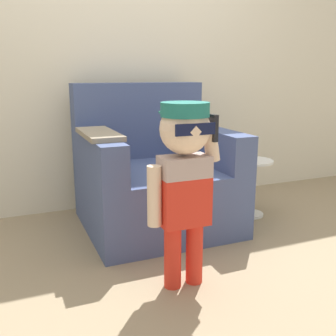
% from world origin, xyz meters
% --- Properties ---
extents(ground_plane, '(10.00, 10.00, 0.00)m').
position_xyz_m(ground_plane, '(0.00, 0.00, 0.00)').
color(ground_plane, '#998466').
extents(wall_back, '(10.00, 0.05, 2.60)m').
position_xyz_m(wall_back, '(0.00, 0.84, 1.30)').
color(wall_back, beige).
rests_on(wall_back, ground_plane).
extents(armchair, '(1.01, 0.96, 1.00)m').
position_xyz_m(armchair, '(0.11, 0.28, 0.35)').
color(armchair, '#475684').
rests_on(armchair, ground_plane).
extents(person_child, '(0.38, 0.29, 0.94)m').
position_xyz_m(person_child, '(-0.05, -0.58, 0.63)').
color(person_child, red).
rests_on(person_child, ground_plane).
extents(side_table, '(0.30, 0.30, 0.44)m').
position_xyz_m(side_table, '(0.86, 0.14, 0.27)').
color(side_table, white).
rests_on(side_table, ground_plane).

